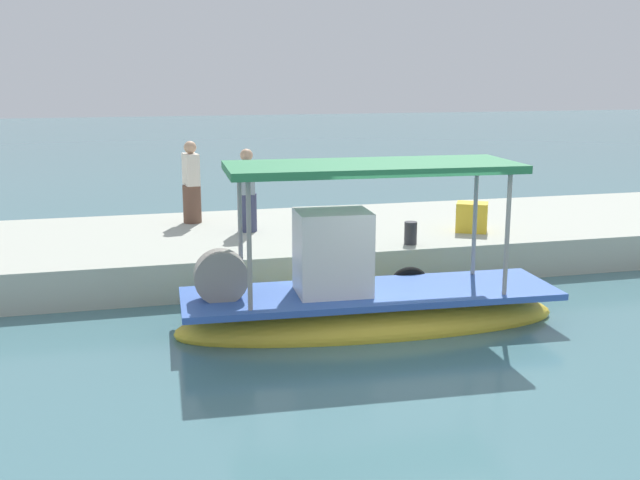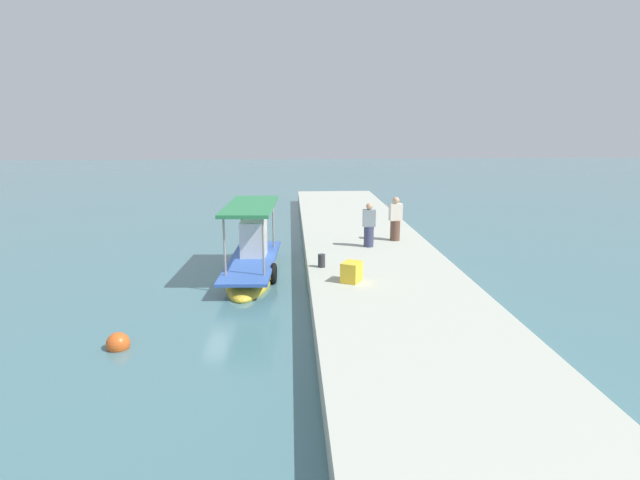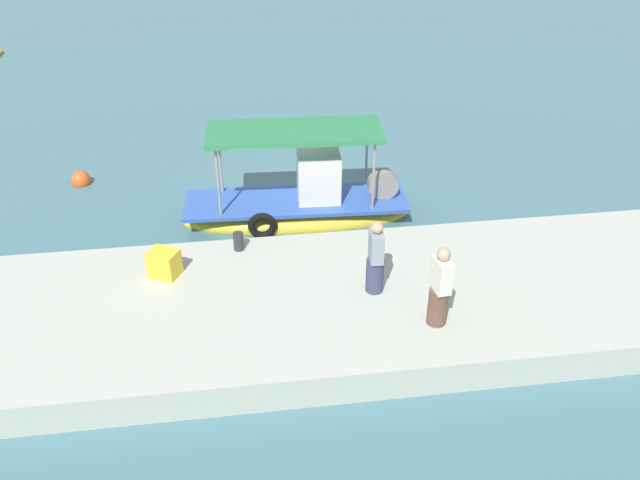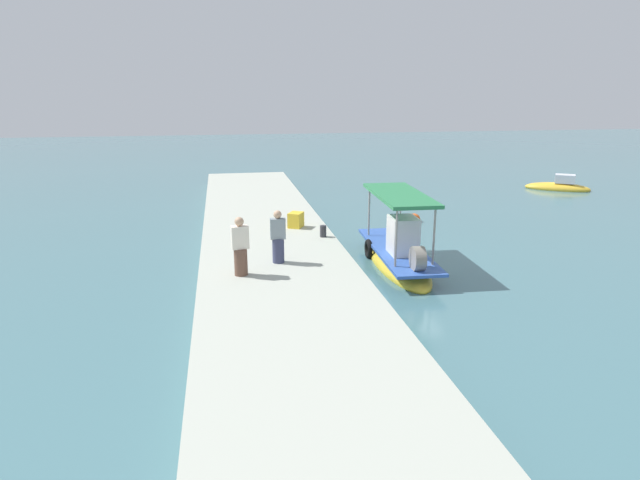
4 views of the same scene
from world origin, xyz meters
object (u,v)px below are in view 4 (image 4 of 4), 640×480
at_px(cargo_crate, 296,220).
at_px(marker_buoy, 414,219).
at_px(moored_boat_near, 558,187).
at_px(fisherman_near_bollard, 278,239).
at_px(fisherman_by_crate, 240,249).
at_px(mooring_bollard, 323,231).
at_px(main_fishing_boat, 398,253).

relative_size(cargo_crate, marker_buoy, 1.09).
xyz_separation_m(cargo_crate, moored_boat_near, (-9.31, 17.87, -0.84)).
height_order(fisherman_near_bollard, marker_buoy, fisherman_near_bollard).
xyz_separation_m(fisherman_near_bollard, fisherman_by_crate, (1.01, -1.22, 0.03)).
xyz_separation_m(fisherman_by_crate, cargo_crate, (-5.44, 2.40, -0.50)).
relative_size(fisherman_near_bollard, moored_boat_near, 0.43).
xyz_separation_m(fisherman_near_bollard, mooring_bollard, (-2.79, 1.98, -0.55)).
height_order(main_fishing_boat, fisherman_by_crate, main_fishing_boat).
distance_m(fisherman_near_bollard, cargo_crate, 4.61).
distance_m(fisherman_near_bollard, moored_boat_near, 23.52).
bearing_deg(moored_boat_near, fisherman_by_crate, -53.95).
bearing_deg(fisherman_near_bollard, marker_buoy, 135.15).
distance_m(main_fishing_boat, fisherman_near_bollard, 4.62).
bearing_deg(moored_boat_near, marker_buoy, -61.27).
bearing_deg(main_fishing_boat, fisherman_by_crate, -69.23).
bearing_deg(fisherman_near_bollard, cargo_crate, 165.10).
bearing_deg(fisherman_by_crate, moored_boat_near, 126.05).
relative_size(main_fishing_boat, fisherman_near_bollard, 3.65).
height_order(fisherman_near_bollard, mooring_bollard, fisherman_near_bollard).
height_order(fisherman_near_bollard, moored_boat_near, fisherman_near_bollard).
distance_m(marker_buoy, moored_boat_near, 13.49).
bearing_deg(fisherman_near_bollard, moored_boat_near, 125.80).
xyz_separation_m(marker_buoy, moored_boat_near, (-6.48, 11.83, 0.06)).
xyz_separation_m(main_fishing_boat, cargo_crate, (-3.33, -3.18, 0.58)).
bearing_deg(marker_buoy, cargo_crate, -64.94).
height_order(fisherman_by_crate, marker_buoy, fisherman_by_crate).
bearing_deg(cargo_crate, moored_boat_near, 117.52).
xyz_separation_m(mooring_bollard, cargo_crate, (-1.64, -0.80, 0.08)).
xyz_separation_m(fisherman_by_crate, moored_boat_near, (-14.75, 20.27, -1.34)).
xyz_separation_m(mooring_bollard, moored_boat_near, (-10.95, 17.07, -0.76)).
bearing_deg(moored_boat_near, fisherman_near_bollard, -54.20).
relative_size(main_fishing_boat, cargo_crate, 9.97).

